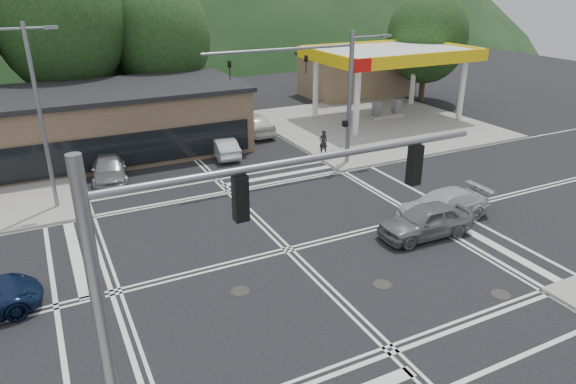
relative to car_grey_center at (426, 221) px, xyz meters
name	(u,v)px	position (x,y,z in m)	size (l,w,h in m)	color
ground	(288,250)	(-6.08, 1.59, -0.75)	(120.00, 120.00, 0.00)	black
sidewalk_ne	(373,124)	(8.92, 16.59, -0.68)	(16.00, 16.00, 0.15)	gray
gas_station_canopy	(391,56)	(10.91, 17.58, 4.29)	(12.32, 8.34, 5.75)	silver
convenience_store	(357,76)	(13.92, 26.59, 1.15)	(10.00, 6.00, 3.80)	#846B4F
commercial_row	(51,130)	(-14.08, 18.59, 1.25)	(24.00, 8.00, 4.00)	brown
hill_north	(74,39)	(-6.08, 91.59, -0.75)	(252.00, 126.00, 140.00)	#193216
tree_n_b	(61,23)	(-12.08, 25.59, 7.04)	(9.00, 9.00, 12.98)	#382619
tree_n_c	(161,37)	(-5.08, 25.59, 5.74)	(7.60, 7.60, 10.87)	#382619
tree_n_e	(111,26)	(-8.08, 29.59, 6.39)	(8.40, 8.40, 11.98)	#382619
tree_ne	(427,37)	(17.92, 21.59, 5.09)	(7.20, 7.20, 9.99)	#382619
streetlight_nw	(41,110)	(-14.52, 10.59, 4.30)	(2.50, 0.25, 9.00)	slate
signal_mast_ne	(332,84)	(0.87, 9.79, 4.32)	(11.65, 0.30, 8.00)	slate
signal_mast_sw	(189,274)	(-12.47, -6.61, 4.37)	(9.14, 0.28, 8.00)	slate
car_grey_center	(426,221)	(0.00, 0.00, 0.00)	(1.78, 4.42, 1.51)	slate
car_silver_east	(443,205)	(1.92, 1.03, -0.06)	(1.94, 4.77, 1.39)	silver
car_queue_a	(223,147)	(-4.26, 14.63, -0.12)	(1.34, 3.86, 1.27)	silver
car_queue_b	(253,124)	(-0.58, 18.44, 0.06)	(1.91, 4.76, 1.62)	silver
car_northbound	(109,170)	(-11.58, 13.41, -0.09)	(1.87, 4.59, 1.33)	slate
pedestrian	(323,142)	(1.50, 11.67, 0.20)	(0.59, 0.39, 1.61)	black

